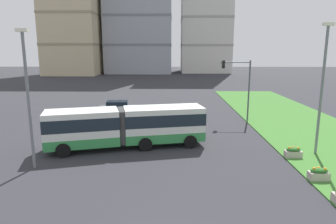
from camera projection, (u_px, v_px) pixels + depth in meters
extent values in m
cube|color=silver|center=(164.00, 123.00, 23.25)|extent=(6.39, 3.70, 2.55)
cube|color=#338C47|center=(164.00, 135.00, 23.43)|extent=(6.41, 3.72, 0.70)
cube|color=#19232D|center=(164.00, 118.00, 23.16)|extent=(6.44, 3.74, 0.90)
cube|color=silver|center=(82.00, 128.00, 21.90)|extent=(5.68, 3.80, 2.55)
cube|color=#338C47|center=(83.00, 140.00, 22.09)|extent=(5.70, 3.83, 0.70)
cube|color=#19232D|center=(82.00, 122.00, 21.82)|extent=(5.73, 3.85, 0.90)
cylinder|color=#383838|center=(125.00, 125.00, 22.67)|extent=(2.40, 2.40, 2.45)
cylinder|color=black|center=(182.00, 133.00, 25.04)|extent=(1.04, 0.48, 1.00)
cylinder|color=black|center=(190.00, 142.00, 22.63)|extent=(1.04, 0.48, 1.00)
cylinder|color=black|center=(142.00, 135.00, 24.39)|extent=(1.04, 0.48, 1.00)
cylinder|color=black|center=(145.00, 144.00, 21.99)|extent=(1.04, 0.48, 1.00)
cylinder|color=black|center=(66.00, 140.00, 23.01)|extent=(1.04, 0.54, 1.00)
cylinder|color=black|center=(63.00, 151.00, 20.64)|extent=(1.04, 0.54, 1.00)
sphere|color=#F9EFC6|center=(198.00, 130.00, 24.87)|extent=(0.24, 0.24, 0.24)
sphere|color=#F9EFC6|center=(204.00, 136.00, 23.14)|extent=(0.24, 0.24, 0.24)
cube|color=slate|center=(119.00, 110.00, 34.55)|extent=(4.55, 2.21, 0.80)
cube|color=black|center=(117.00, 104.00, 34.40)|extent=(2.53, 1.90, 0.60)
cylinder|color=black|center=(132.00, 110.00, 35.60)|extent=(0.66, 0.28, 0.64)
cylinder|color=black|center=(132.00, 113.00, 33.84)|extent=(0.66, 0.28, 0.64)
cylinder|color=black|center=(107.00, 110.00, 35.36)|extent=(0.66, 0.28, 0.64)
cylinder|color=black|center=(105.00, 114.00, 33.60)|extent=(0.66, 0.28, 0.64)
cube|color=#B7AD9E|center=(319.00, 176.00, 16.97)|extent=(1.10, 0.56, 0.44)
ellipsoid|color=#2D6B28|center=(319.00, 170.00, 16.90)|extent=(0.99, 0.50, 0.28)
sphere|color=orange|center=(314.00, 169.00, 16.89)|extent=(0.20, 0.20, 0.20)
sphere|color=orange|center=(319.00, 168.00, 16.96)|extent=(0.20, 0.20, 0.20)
sphere|color=orange|center=(325.00, 169.00, 16.82)|extent=(0.20, 0.20, 0.20)
cube|color=#B7AD9E|center=(293.00, 154.00, 20.56)|extent=(1.10, 0.56, 0.44)
ellipsoid|color=#2D6B28|center=(293.00, 149.00, 20.50)|extent=(0.99, 0.50, 0.28)
sphere|color=orange|center=(289.00, 148.00, 20.48)|extent=(0.20, 0.20, 0.20)
sphere|color=orange|center=(293.00, 148.00, 20.55)|extent=(0.20, 0.20, 0.20)
sphere|color=orange|center=(298.00, 148.00, 20.41)|extent=(0.20, 0.20, 0.20)
cylinder|color=#474C51|center=(249.00, 91.00, 30.91)|extent=(0.16, 0.16, 6.27)
cylinder|color=#474C51|center=(235.00, 62.00, 30.34)|extent=(3.01, 0.10, 0.10)
cube|color=black|center=(223.00, 64.00, 30.40)|extent=(0.28, 0.28, 0.80)
sphere|color=red|center=(224.00, 62.00, 30.35)|extent=(0.16, 0.16, 0.16)
sphere|color=yellow|center=(223.00, 64.00, 30.40)|extent=(0.16, 0.16, 0.16)
sphere|color=green|center=(223.00, 67.00, 30.45)|extent=(0.16, 0.16, 0.16)
cylinder|color=slate|center=(29.00, 103.00, 18.08)|extent=(0.18, 0.18, 8.29)
cube|color=white|center=(22.00, 30.00, 17.23)|extent=(0.70, 0.28, 0.20)
cylinder|color=slate|center=(321.00, 93.00, 20.49)|extent=(0.18, 0.18, 8.83)
cube|color=white|center=(329.00, 24.00, 19.58)|extent=(0.70, 0.28, 0.20)
cube|color=beige|center=(72.00, 1.00, 89.96)|extent=(15.66, 16.78, 43.56)
cube|color=#9C8D6E|center=(75.00, 45.00, 92.51)|extent=(15.86, 16.98, 0.70)
cube|color=#9C8D6E|center=(73.00, 15.00, 90.76)|extent=(15.86, 16.98, 0.70)
cube|color=gray|center=(140.00, 45.00, 98.92)|extent=(21.05, 16.35, 0.70)
cube|color=gray|center=(139.00, 17.00, 97.17)|extent=(21.05, 16.35, 0.70)
cube|color=#A4A099|center=(205.00, 45.00, 102.87)|extent=(16.27, 17.73, 0.70)
cube|color=#A4A099|center=(205.00, 19.00, 101.14)|extent=(16.27, 17.73, 0.70)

